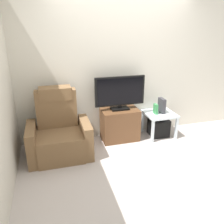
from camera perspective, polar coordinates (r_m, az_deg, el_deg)
The scene contains 9 objects.
ground_plane at distance 3.70m, azimuth 7.48°, elevation -12.36°, with size 6.40×6.40×0.00m, color #BCB2AD.
wall_back at distance 4.21m, azimuth 2.29°, elevation 11.12°, with size 6.40×0.06×2.60m, color beige.
tv_stand at distance 4.24m, azimuth 1.94°, elevation -3.10°, with size 0.66×0.41×0.58m.
television at distance 4.04m, azimuth 1.96°, elevation 4.86°, with size 0.89×0.20×0.60m.
recliner_armchair at distance 3.83m, azimuth -12.91°, elevation -5.11°, with size 0.98×0.78×1.08m.
side_table at distance 4.44m, azimuth 11.61°, elevation -1.06°, with size 0.54×0.54×0.46m.
subwoofer_box at distance 4.53m, azimuth 11.41°, elevation -3.67°, with size 0.33×0.33×0.33m, color black.
book_upright at distance 4.32m, azimuth 10.71°, elevation 0.74°, with size 0.05×0.12×0.19m, color #388C4C.
game_console at distance 4.39m, azimuth 12.16°, elevation 1.57°, with size 0.07×0.20×0.27m, color #333338.
Camera 1 is at (-1.28, -2.82, 2.03)m, focal length 37.08 mm.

